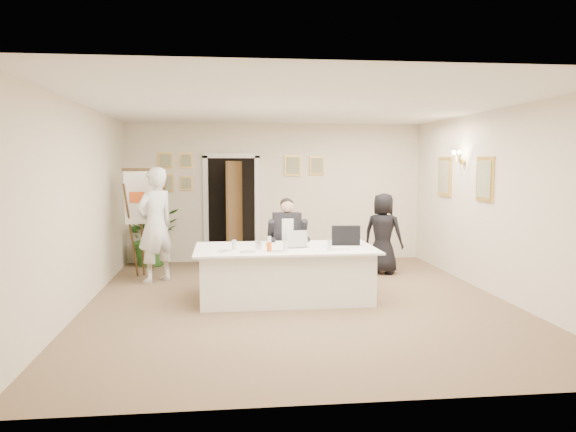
{
  "coord_description": "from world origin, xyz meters",
  "views": [
    {
      "loc": [
        -1.06,
        -7.92,
        1.99
      ],
      "look_at": [
        -0.08,
        0.6,
        1.19
      ],
      "focal_mm": 35.0,
      "sensor_mm": 36.0,
      "label": 1
    }
  ],
  "objects_px": {
    "conference_table": "(285,273)",
    "paper_stack": "(337,248)",
    "steel_jug": "(258,246)",
    "laptop": "(296,238)",
    "laptop_bag": "(346,235)",
    "potted_palm": "(152,237)",
    "standing_man": "(155,225)",
    "oj_glass": "(269,247)",
    "flip_chart": "(144,228)",
    "standing_woman": "(383,233)",
    "seated_man": "(287,242)"
  },
  "relations": [
    {
      "from": "standing_man",
      "to": "standing_woman",
      "type": "bearing_deg",
      "value": 141.04
    },
    {
      "from": "conference_table",
      "to": "potted_palm",
      "type": "distance_m",
      "value": 3.83
    },
    {
      "from": "conference_table",
      "to": "seated_man",
      "type": "height_order",
      "value": "seated_man"
    },
    {
      "from": "flip_chart",
      "to": "steel_jug",
      "type": "relative_size",
      "value": 16.99
    },
    {
      "from": "conference_table",
      "to": "steel_jug",
      "type": "relative_size",
      "value": 23.69
    },
    {
      "from": "laptop",
      "to": "laptop_bag",
      "type": "xyz_separation_m",
      "value": [
        0.76,
        0.1,
        0.01
      ]
    },
    {
      "from": "standing_man",
      "to": "oj_glass",
      "type": "relative_size",
      "value": 14.85
    },
    {
      "from": "seated_man",
      "to": "flip_chart",
      "type": "distance_m",
      "value": 2.62
    },
    {
      "from": "seated_man",
      "to": "laptop_bag",
      "type": "distance_m",
      "value": 1.17
    },
    {
      "from": "potted_palm",
      "to": "steel_jug",
      "type": "height_order",
      "value": "potted_palm"
    },
    {
      "from": "standing_man",
      "to": "laptop_bag",
      "type": "distance_m",
      "value": 3.25
    },
    {
      "from": "flip_chart",
      "to": "standing_woman",
      "type": "height_order",
      "value": "flip_chart"
    },
    {
      "from": "flip_chart",
      "to": "potted_palm",
      "type": "xyz_separation_m",
      "value": [
        -0.0,
        1.14,
        -0.3
      ]
    },
    {
      "from": "standing_woman",
      "to": "paper_stack",
      "type": "relative_size",
      "value": 4.98
    },
    {
      "from": "oj_glass",
      "to": "standing_man",
      "type": "bearing_deg",
      "value": 133.61
    },
    {
      "from": "conference_table",
      "to": "laptop",
      "type": "bearing_deg",
      "value": 5.44
    },
    {
      "from": "standing_woman",
      "to": "paper_stack",
      "type": "xyz_separation_m",
      "value": [
        -1.26,
        -2.03,
        0.06
      ]
    },
    {
      "from": "conference_table",
      "to": "standing_woman",
      "type": "distance_m",
      "value": 2.66
    },
    {
      "from": "conference_table",
      "to": "paper_stack",
      "type": "xyz_separation_m",
      "value": [
        0.72,
        -0.28,
        0.4
      ]
    },
    {
      "from": "seated_man",
      "to": "laptop",
      "type": "relative_size",
      "value": 4.28
    },
    {
      "from": "oj_glass",
      "to": "flip_chart",
      "type": "bearing_deg",
      "value": 131.19
    },
    {
      "from": "standing_man",
      "to": "laptop_bag",
      "type": "xyz_separation_m",
      "value": [
        2.95,
        -1.36,
        -0.04
      ]
    },
    {
      "from": "seated_man",
      "to": "steel_jug",
      "type": "distance_m",
      "value": 1.26
    },
    {
      "from": "conference_table",
      "to": "standing_woman",
      "type": "relative_size",
      "value": 1.78
    },
    {
      "from": "conference_table",
      "to": "seated_man",
      "type": "relative_size",
      "value": 1.8
    },
    {
      "from": "seated_man",
      "to": "standing_woman",
      "type": "relative_size",
      "value": 0.99
    },
    {
      "from": "flip_chart",
      "to": "paper_stack",
      "type": "bearing_deg",
      "value": -36.38
    },
    {
      "from": "potted_palm",
      "to": "paper_stack",
      "type": "bearing_deg",
      "value": -48.14
    },
    {
      "from": "conference_table",
      "to": "paper_stack",
      "type": "distance_m",
      "value": 0.87
    },
    {
      "from": "paper_stack",
      "to": "laptop",
      "type": "bearing_deg",
      "value": 152.27
    },
    {
      "from": "seated_man",
      "to": "standing_man",
      "type": "bearing_deg",
      "value": 162.21
    },
    {
      "from": "laptop_bag",
      "to": "steel_jug",
      "type": "bearing_deg",
      "value": -162.31
    },
    {
      "from": "potted_palm",
      "to": "paper_stack",
      "type": "xyz_separation_m",
      "value": [
        3.0,
        -3.35,
        0.23
      ]
    },
    {
      "from": "standing_woman",
      "to": "seated_man",
      "type": "bearing_deg",
      "value": 57.29
    },
    {
      "from": "flip_chart",
      "to": "laptop",
      "type": "bearing_deg",
      "value": -38.13
    },
    {
      "from": "laptop",
      "to": "oj_glass",
      "type": "xyz_separation_m",
      "value": [
        -0.43,
        -0.39,
        -0.07
      ]
    },
    {
      "from": "standing_woman",
      "to": "laptop_bag",
      "type": "relative_size",
      "value": 3.52
    },
    {
      "from": "potted_palm",
      "to": "laptop",
      "type": "relative_size",
      "value": 3.32
    },
    {
      "from": "flip_chart",
      "to": "standing_woman",
      "type": "bearing_deg",
      "value": -2.44
    },
    {
      "from": "standing_woman",
      "to": "laptop",
      "type": "bearing_deg",
      "value": 77.52
    },
    {
      "from": "seated_man",
      "to": "standing_man",
      "type": "relative_size",
      "value": 0.75
    },
    {
      "from": "potted_palm",
      "to": "paper_stack",
      "type": "distance_m",
      "value": 4.51
    },
    {
      "from": "laptop",
      "to": "standing_man",
      "type": "bearing_deg",
      "value": 134.27
    },
    {
      "from": "flip_chart",
      "to": "steel_jug",
      "type": "distance_m",
      "value": 2.83
    },
    {
      "from": "standing_man",
      "to": "laptop",
      "type": "xyz_separation_m",
      "value": [
        2.19,
        -1.46,
        -0.05
      ]
    },
    {
      "from": "conference_table",
      "to": "steel_jug",
      "type": "height_order",
      "value": "steel_jug"
    },
    {
      "from": "flip_chart",
      "to": "laptop_bag",
      "type": "distance_m",
      "value": 3.69
    },
    {
      "from": "conference_table",
      "to": "standing_woman",
      "type": "height_order",
      "value": "standing_woman"
    },
    {
      "from": "flip_chart",
      "to": "standing_man",
      "type": "xyz_separation_m",
      "value": [
        0.26,
        -0.46,
        0.1
      ]
    },
    {
      "from": "laptop_bag",
      "to": "oj_glass",
      "type": "bearing_deg",
      "value": -152.55
    }
  ]
}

